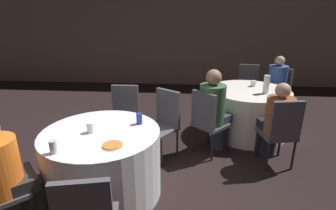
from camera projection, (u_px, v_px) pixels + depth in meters
The scene contains 20 objects.
ground_plane at pixel (126, 195), 2.89m from camera, with size 16.00×16.00×0.00m, color black.
wall_back at pixel (164, 32), 6.88m from camera, with size 16.00×0.06×2.80m.
table_near at pixel (103, 163), 2.83m from camera, with size 1.23×1.23×0.74m.
table_far at pixel (247, 111), 4.28m from camera, with size 1.28×1.28×0.74m.
chair_near_northeast at pixel (164, 119), 3.53m from camera, with size 0.56×0.56×0.93m.
chair_near_north at pixel (125, 113), 3.74m from camera, with size 0.40×0.41×0.93m.
chair_far_northeast at pixel (278, 89), 4.90m from camera, with size 0.57×0.57×0.93m.
chair_far_south at pixel (281, 129), 3.23m from camera, with size 0.46×0.47×0.93m.
chair_far_southwest at pixel (207, 118), 3.54m from camera, with size 0.57×0.57×0.93m.
chair_far_north at pixel (248, 85), 5.18m from camera, with size 0.47×0.47×0.93m.
person_green_jacket at pixel (214, 111), 3.62m from camera, with size 0.48×0.49×1.21m.
person_orange_shirt at pixel (7, 175), 2.25m from camera, with size 0.51×0.50×1.13m.
person_floral_shirt at pixel (275, 122), 3.38m from camera, with size 0.38×0.51×1.10m.
person_blue_shirt at pixel (274, 88), 4.78m from camera, with size 0.46×0.47×1.17m.
pizza_plate_near at pixel (113, 145), 2.41m from camera, with size 0.21×0.21×0.02m.
soda_can_blue at pixel (139, 119), 2.88m from camera, with size 0.07×0.07×0.12m.
soda_can_silver at pixel (53, 147), 2.28m from camera, with size 0.07×0.07×0.12m.
cup_near at pixel (90, 128), 2.67m from camera, with size 0.07×0.07×0.11m.
bottle_far at pixel (266, 84), 3.92m from camera, with size 0.09×0.09×0.28m.
cup_far at pixel (253, 83), 4.33m from camera, with size 0.08×0.08×0.09m.
Camera 1 is at (0.65, -2.34, 1.91)m, focal length 28.00 mm.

